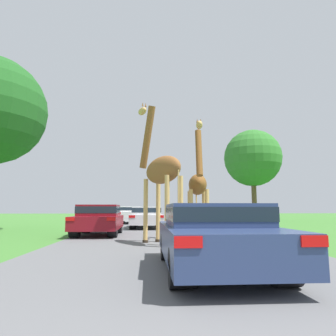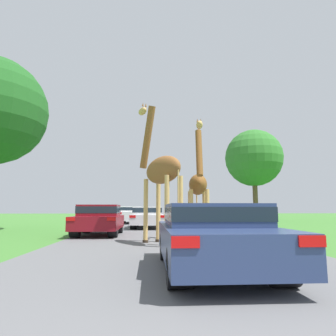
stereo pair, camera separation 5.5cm
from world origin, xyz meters
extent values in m
cube|color=#5B5B5E|center=(0.00, 30.00, 0.00)|extent=(7.69, 120.00, 0.00)
cylinder|color=tan|center=(-0.73, 10.30, 1.12)|extent=(0.16, 0.16, 2.23)
cylinder|color=#2D2319|center=(-0.73, 10.30, 0.05)|extent=(0.20, 0.20, 0.09)
cylinder|color=tan|center=(-0.27, 10.53, 1.12)|extent=(0.16, 0.16, 2.23)
cylinder|color=#2D2319|center=(-0.27, 10.53, 0.05)|extent=(0.20, 0.20, 0.09)
cylinder|color=tan|center=(-0.05, 8.95, 1.12)|extent=(0.16, 0.16, 2.23)
cylinder|color=#2D2319|center=(-0.05, 8.95, 0.05)|extent=(0.20, 0.20, 0.09)
cylinder|color=tan|center=(0.40, 9.18, 1.12)|extent=(0.16, 0.16, 2.23)
cylinder|color=#2D2319|center=(0.40, 9.18, 0.05)|extent=(0.20, 0.20, 0.09)
ellipsoid|color=brown|center=(-0.16, 9.74, 2.50)|extent=(1.50, 2.19, 0.95)
cylinder|color=brown|center=(-0.69, 10.79, 3.89)|extent=(0.68, 1.01, 2.35)
ellipsoid|color=tan|center=(-0.90, 11.22, 5.07)|extent=(0.47, 0.61, 0.30)
cylinder|color=tan|center=(0.30, 8.83, 1.88)|extent=(0.05, 0.05, 1.23)
cone|color=brown|center=(-0.89, 11.04, 5.30)|extent=(0.07, 0.07, 0.16)
cone|color=brown|center=(-0.77, 11.10, 5.30)|extent=(0.07, 0.07, 0.16)
cylinder|color=tan|center=(1.68, 11.29, 0.97)|extent=(0.17, 0.17, 1.95)
cylinder|color=#2D2319|center=(1.68, 11.29, 0.05)|extent=(0.22, 0.22, 0.10)
cylinder|color=tan|center=(1.05, 11.35, 0.97)|extent=(0.17, 0.17, 1.95)
cylinder|color=#2D2319|center=(1.05, 11.35, 0.05)|extent=(0.22, 0.22, 0.10)
cylinder|color=tan|center=(1.82, 12.66, 0.97)|extent=(0.17, 0.17, 1.95)
cylinder|color=#2D2319|center=(1.82, 12.66, 0.05)|extent=(0.22, 0.22, 0.10)
cylinder|color=tan|center=(1.19, 12.72, 0.97)|extent=(0.17, 0.17, 1.95)
cylinder|color=#2D2319|center=(1.19, 12.72, 0.05)|extent=(0.22, 0.22, 0.10)
ellipsoid|color=brown|center=(1.44, 12.01, 2.18)|extent=(0.94, 2.04, 0.86)
cylinder|color=brown|center=(1.33, 10.97, 3.36)|extent=(0.33, 0.87, 1.97)
ellipsoid|color=tan|center=(1.29, 10.55, 4.35)|extent=(0.30, 0.58, 0.30)
cylinder|color=tan|center=(1.53, 12.94, 1.65)|extent=(0.06, 0.06, 1.07)
cone|color=brown|center=(1.37, 10.71, 4.58)|extent=(0.07, 0.07, 0.16)
cone|color=brown|center=(1.24, 10.72, 4.58)|extent=(0.07, 0.07, 0.16)
cube|color=navy|center=(0.64, 5.41, 0.55)|extent=(1.95, 4.24, 0.60)
cube|color=navy|center=(0.64, 5.41, 1.06)|extent=(1.76, 1.91, 0.41)
cube|color=#19232D|center=(0.64, 5.41, 1.08)|extent=(1.78, 1.93, 0.25)
cube|color=red|center=(-0.17, 3.28, 0.77)|extent=(0.35, 0.03, 0.14)
cube|color=red|center=(1.44, 3.28, 0.77)|extent=(0.35, 0.03, 0.14)
cylinder|color=black|center=(-0.15, 6.68, 0.30)|extent=(0.39, 0.60, 0.60)
cylinder|color=black|center=(1.42, 6.68, 0.30)|extent=(0.39, 0.60, 0.60)
cylinder|color=black|center=(-0.15, 4.14, 0.30)|extent=(0.39, 0.60, 0.60)
cylinder|color=black|center=(1.42, 4.14, 0.30)|extent=(0.39, 0.60, 0.60)
cube|color=silver|center=(-2.07, 24.91, 0.61)|extent=(1.86, 4.57, 0.69)
cube|color=silver|center=(-2.07, 24.91, 1.17)|extent=(1.67, 2.06, 0.43)
cube|color=#19232D|center=(-2.07, 24.91, 1.19)|extent=(1.69, 2.08, 0.26)
cube|color=red|center=(-2.83, 22.62, 0.85)|extent=(0.33, 0.03, 0.17)
cube|color=red|center=(-1.31, 22.62, 0.85)|extent=(0.33, 0.03, 0.17)
cylinder|color=black|center=(-2.82, 26.29, 0.31)|extent=(0.37, 0.61, 0.61)
cylinder|color=black|center=(-1.33, 26.29, 0.31)|extent=(0.37, 0.61, 0.61)
cylinder|color=black|center=(-2.82, 23.54, 0.31)|extent=(0.37, 0.61, 0.61)
cylinder|color=black|center=(-1.33, 23.54, 0.31)|extent=(0.37, 0.61, 0.61)
cube|color=silver|center=(-0.71, 18.61, 0.56)|extent=(1.93, 4.67, 0.57)
cube|color=silver|center=(-0.71, 18.61, 1.08)|extent=(1.74, 2.10, 0.47)
cube|color=#19232D|center=(-0.71, 18.61, 1.10)|extent=(1.76, 2.12, 0.28)
cube|color=red|center=(-1.51, 16.26, 0.76)|extent=(0.35, 0.03, 0.14)
cube|color=red|center=(0.08, 16.26, 0.76)|extent=(0.35, 0.03, 0.14)
cylinder|color=black|center=(-1.49, 20.01, 0.32)|extent=(0.39, 0.64, 0.64)
cylinder|color=black|center=(0.06, 20.01, 0.32)|extent=(0.39, 0.64, 0.64)
cylinder|color=black|center=(-1.49, 17.21, 0.32)|extent=(0.39, 0.64, 0.64)
cylinder|color=black|center=(0.06, 17.21, 0.32)|extent=(0.39, 0.64, 0.64)
cube|color=maroon|center=(-2.86, 13.50, 0.58)|extent=(1.93, 3.90, 0.57)
cube|color=maroon|center=(-2.86, 13.50, 1.11)|extent=(1.74, 1.76, 0.50)
cube|color=#19232D|center=(-2.86, 13.50, 1.13)|extent=(1.75, 1.77, 0.30)
cube|color=red|center=(-3.66, 11.54, 0.78)|extent=(0.35, 0.03, 0.14)
cube|color=red|center=(-2.07, 11.54, 0.78)|extent=(0.35, 0.03, 0.14)
cylinder|color=black|center=(-3.64, 14.67, 0.34)|extent=(0.39, 0.68, 0.68)
cylinder|color=black|center=(-2.09, 14.67, 0.34)|extent=(0.39, 0.68, 0.68)
cylinder|color=black|center=(-3.64, 12.33, 0.34)|extent=(0.39, 0.68, 0.68)
cylinder|color=black|center=(-2.09, 12.33, 0.34)|extent=(0.39, 0.68, 0.68)
cylinder|color=brown|center=(10.02, 28.95, 2.73)|extent=(0.49, 0.49, 5.46)
sphere|color=#2D7028|center=(10.02, 28.95, 6.33)|extent=(5.76, 5.76, 5.76)
camera|label=1|loc=(-0.67, -0.44, 1.17)|focal=32.00mm
camera|label=2|loc=(-0.62, -0.44, 1.17)|focal=32.00mm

